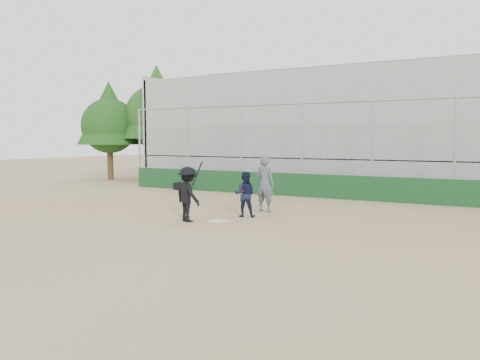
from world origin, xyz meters
The scene contains 10 objects.
ground centered at (0.00, 0.00, 0.00)m, with size 90.00×90.00×0.00m, color olive.
home_plate centered at (0.00, 0.00, 0.01)m, with size 0.44×0.44×0.02m, color white.
backstop centered at (0.00, 7.00, 0.96)m, with size 18.10×0.25×4.04m.
bleachers centered at (0.00, 11.95, 2.92)m, with size 20.25×6.70×6.98m.
tree_left centered at (-11.00, 11.00, 4.39)m, with size 4.48×4.48×7.00m.
tree_right centered at (-13.50, 9.50, 3.76)m, with size 3.84×3.84×6.00m.
batter_at_plate centered at (-0.77, -0.46, 0.83)m, with size 1.23×1.00×1.82m.
catcher_crouched centered at (0.34, 1.10, 0.50)m, with size 0.82×0.71×1.00m.
umpire centered at (0.42, 2.40, 0.87)m, with size 0.70×0.46×1.73m, color #474F5A.
equipment_bag centered at (-6.10, 6.62, 0.18)m, with size 0.88×0.55×0.39m.
Camera 1 is at (7.26, -11.98, 2.48)m, focal length 35.00 mm.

